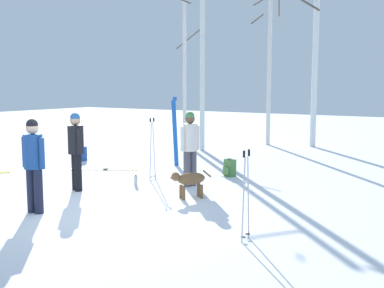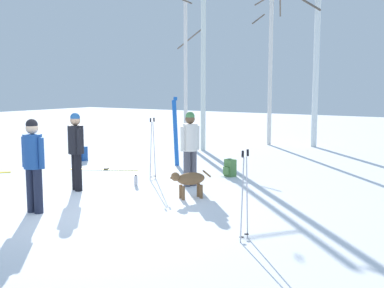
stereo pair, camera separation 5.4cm
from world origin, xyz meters
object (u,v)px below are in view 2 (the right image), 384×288
at_px(ski_poles_1, 153,147).
at_px(backpack_0, 82,154).
at_px(backpack_1, 230,168).
at_px(water_bottle_1, 136,180).
at_px(birch_tree_0, 185,56).
at_px(ski_pair_lying_0, 105,169).
at_px(person_1, 76,146).
at_px(dog, 189,180).
at_px(ski_pair_planted_0, 176,132).
at_px(birch_tree_1, 204,32).
at_px(person_2, 33,159).
at_px(person_0, 190,144).
at_px(ski_poles_0, 245,192).
at_px(birch_tree_2, 271,40).
at_px(birch_tree_3, 317,43).

height_order(ski_poles_1, backpack_0, ski_poles_1).
xyz_separation_m(backpack_1, water_bottle_1, (-1.29, -2.18, -0.09)).
bearing_deg(birch_tree_0, ski_pair_lying_0, -78.20).
distance_m(person_1, dog, 2.66).
bearing_deg(ski_pair_planted_0, birch_tree_1, 107.58).
height_order(person_2, ski_pair_planted_0, ski_pair_planted_0).
relative_size(person_0, water_bottle_1, 6.58).
xyz_separation_m(ski_poles_1, backpack_1, (1.42, 1.37, -0.60)).
relative_size(person_2, birch_tree_1, 0.21).
bearing_deg(person_0, birch_tree_1, 118.60).
xyz_separation_m(person_0, water_bottle_1, (-1.06, -0.67, -0.86)).
xyz_separation_m(dog, water_bottle_1, (-1.70, 0.35, -0.26)).
distance_m(ski_poles_0, birch_tree_1, 10.34).
bearing_deg(birch_tree_2, person_2, -87.92).
height_order(ski_pair_planted_0, birch_tree_0, birch_tree_0).
relative_size(backpack_0, birch_tree_2, 0.06).
bearing_deg(person_2, ski_pair_lying_0, 117.02).
relative_size(person_2, dog, 2.29).
bearing_deg(backpack_0, birch_tree_2, 64.30).
bearing_deg(person_2, birch_tree_1, 101.23).
relative_size(ski_poles_1, backpack_1, 3.46).
distance_m(ski_poles_1, water_bottle_1, 1.07).
relative_size(person_1, ski_pair_planted_0, 0.86).
height_order(person_1, water_bottle_1, person_1).
distance_m(person_2, backpack_1, 5.19).
xyz_separation_m(person_0, person_1, (-1.86, -1.73, 0.00)).
height_order(person_2, ski_pair_lying_0, person_2).
distance_m(birch_tree_0, birch_tree_2, 3.32).
distance_m(water_bottle_1, birch_tree_3, 9.82).
xyz_separation_m(ski_pair_planted_0, ski_poles_0, (4.61, -4.82, -0.25)).
relative_size(person_1, backpack_1, 3.90).
distance_m(backpack_1, birch_tree_0, 7.37).
bearing_deg(backpack_0, water_bottle_1, -27.27).
height_order(ski_poles_0, birch_tree_3, birch_tree_3).
bearing_deg(person_0, water_bottle_1, -147.92).
relative_size(ski_poles_1, water_bottle_1, 5.85).
bearing_deg(ski_pair_lying_0, water_bottle_1, -29.00).
xyz_separation_m(dog, ski_pair_planted_0, (-2.49, 3.09, 0.60)).
distance_m(backpack_1, birch_tree_2, 7.73).
bearing_deg(person_0, ski_pair_lying_0, 171.32).
distance_m(ski_poles_0, birch_tree_0, 11.82).
height_order(person_0, birch_tree_0, birch_tree_0).
bearing_deg(person_1, birch_tree_1, 98.15).
relative_size(dog, backpack_0, 1.70).
bearing_deg(birch_tree_3, backpack_1, -89.17).
bearing_deg(backpack_0, ski_pair_lying_0, -25.05).
bearing_deg(birch_tree_2, backpack_1, -74.67).
relative_size(dog, backpack_1, 1.70).
bearing_deg(backpack_0, person_0, -14.69).
bearing_deg(person_0, backpack_0, 165.31).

